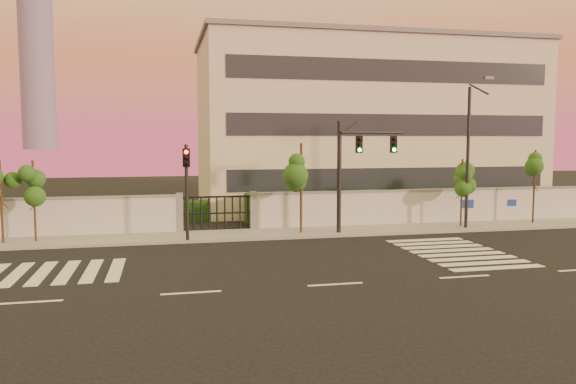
# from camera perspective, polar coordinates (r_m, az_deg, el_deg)

# --- Properties ---
(ground) EXTENTS (120.00, 120.00, 0.00)m
(ground) POSITION_cam_1_polar(r_m,az_deg,el_deg) (20.01, 4.83, -9.35)
(ground) COLOR black
(ground) RESTS_ON ground
(sidewalk) EXTENTS (60.00, 3.00, 0.15)m
(sidewalk) POSITION_cam_1_polar(r_m,az_deg,el_deg) (29.96, -1.19, -4.23)
(sidewalk) COLOR gray
(sidewalk) RESTS_ON ground
(perimeter_wall) EXTENTS (60.00, 0.36, 2.20)m
(perimeter_wall) POSITION_cam_1_polar(r_m,az_deg,el_deg) (31.29, -1.55, -1.97)
(perimeter_wall) COLOR #B3B6BB
(perimeter_wall) RESTS_ON ground
(hedge_row) EXTENTS (41.00, 4.25, 1.80)m
(hedge_row) POSITION_cam_1_polar(r_m,az_deg,el_deg) (34.19, -0.68, -1.77)
(hedge_row) COLOR #133810
(hedge_row) RESTS_ON ground
(institutional_building) EXTENTS (24.40, 12.40, 12.25)m
(institutional_building) POSITION_cam_1_polar(r_m,az_deg,el_deg) (43.09, 7.60, 6.78)
(institutional_building) COLOR beige
(institutional_building) RESTS_ON ground
(distant_skyscraper) EXTENTS (16.00, 16.00, 118.00)m
(distant_skyscraper) POSITION_cam_1_polar(r_m,az_deg,el_deg) (309.54, -24.30, 15.54)
(distant_skyscraper) COLOR slate
(distant_skyscraper) RESTS_ON ground
(road_markings) EXTENTS (57.00, 7.62, 0.02)m
(road_markings) POSITION_cam_1_polar(r_m,az_deg,el_deg) (23.18, -1.74, -7.25)
(road_markings) COLOR silver
(road_markings) RESTS_ON ground
(street_tree_b) EXTENTS (1.49, 1.19, 4.09)m
(street_tree_b) POSITION_cam_1_polar(r_m,az_deg,el_deg) (29.85, -27.13, 0.82)
(street_tree_b) COLOR #382314
(street_tree_b) RESTS_ON ground
(street_tree_c) EXTENTS (1.31, 1.04, 4.08)m
(street_tree_c) POSITION_cam_1_polar(r_m,az_deg,el_deg) (29.55, -24.40, 0.88)
(street_tree_c) COLOR #382314
(street_tree_c) RESTS_ON ground
(street_tree_d) EXTENTS (1.64, 1.30, 4.88)m
(street_tree_d) POSITION_cam_1_polar(r_m,az_deg,el_deg) (29.45, 1.38, 2.50)
(street_tree_d) COLOR #382314
(street_tree_d) RESTS_ON ground
(street_tree_e) EXTENTS (1.34, 1.07, 3.96)m
(street_tree_e) POSITION_cam_1_polar(r_m,az_deg,el_deg) (33.29, 17.28, 1.43)
(street_tree_e) COLOR #382314
(street_tree_e) RESTS_ON ground
(street_tree_f) EXTENTS (1.43, 1.14, 4.45)m
(street_tree_f) POSITION_cam_1_polar(r_m,az_deg,el_deg) (35.96, 23.79, 2.07)
(street_tree_f) COLOR #382314
(street_tree_f) RESTS_ON ground
(traffic_signal_main) EXTENTS (3.80, 0.61, 6.01)m
(traffic_signal_main) POSITION_cam_1_polar(r_m,az_deg,el_deg) (29.81, 6.63, 2.90)
(traffic_signal_main) COLOR black
(traffic_signal_main) RESTS_ON ground
(traffic_signal_secondary) EXTENTS (0.38, 0.35, 4.83)m
(traffic_signal_secondary) POSITION_cam_1_polar(r_m,az_deg,el_deg) (27.68, -10.26, 1.13)
(traffic_signal_secondary) COLOR black
(traffic_signal_secondary) RESTS_ON ground
(streetlight_east) EXTENTS (0.50, 2.00, 8.30)m
(streetlight_east) POSITION_cam_1_polar(r_m,az_deg,el_deg) (32.48, 17.97, 4.08)
(streetlight_east) COLOR black
(streetlight_east) RESTS_ON ground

